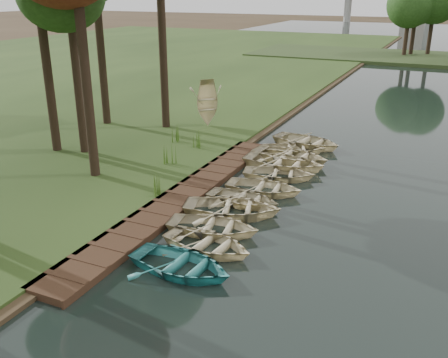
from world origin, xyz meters
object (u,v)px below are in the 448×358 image
at_px(rowboat_1, 208,241).
at_px(stored_rowboat, 207,121).
at_px(rowboat_2, 213,225).
at_px(boardwalk, 182,197).
at_px(rowboat_0, 181,262).

relative_size(rowboat_1, stored_rowboat, 1.11).
bearing_deg(stored_rowboat, rowboat_2, -107.55).
distance_m(rowboat_2, stored_rowboat, 14.07).
xyz_separation_m(rowboat_1, rowboat_2, (-0.38, 1.20, 0.01)).
bearing_deg(stored_rowboat, rowboat_1, -108.36).
distance_m(boardwalk, rowboat_1, 4.47).
xyz_separation_m(rowboat_2, stored_rowboat, (-6.50, 12.47, 0.20)).
xyz_separation_m(boardwalk, rowboat_2, (2.50, -2.21, 0.25)).
xyz_separation_m(rowboat_0, rowboat_1, (0.13, 1.58, -0.02)).
relative_size(rowboat_0, rowboat_1, 1.07).
bearing_deg(boardwalk, stored_rowboat, 111.28).
xyz_separation_m(rowboat_0, stored_rowboat, (-6.75, 15.26, 0.19)).
relative_size(boardwalk, rowboat_1, 5.01).
distance_m(boardwalk, rowboat_0, 5.70).
height_order(boardwalk, stored_rowboat, stored_rowboat).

